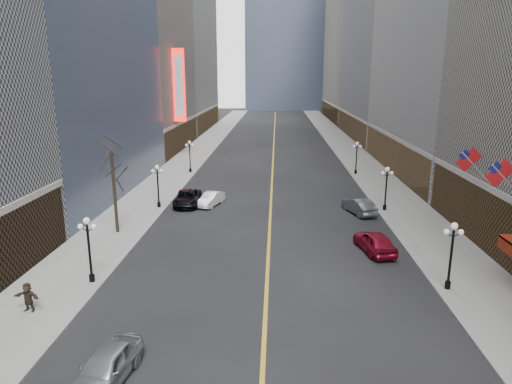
# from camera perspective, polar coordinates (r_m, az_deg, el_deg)

# --- Properties ---
(sidewalk_east) EXTENTS (6.00, 230.00, 0.15)m
(sidewalk_east) POSITION_cam_1_polar(r_m,az_deg,el_deg) (70.43, 13.57, 2.86)
(sidewalk_east) COLOR gray
(sidewalk_east) RESTS_ON ground
(sidewalk_west) EXTENTS (6.00, 230.00, 0.15)m
(sidewalk_west) POSITION_cam_1_polar(r_m,az_deg,el_deg) (70.65, -9.35, 3.10)
(sidewalk_west) COLOR gray
(sidewalk_west) RESTS_ON ground
(lane_line) EXTENTS (0.25, 200.00, 0.02)m
(lane_line) POSITION_cam_1_polar(r_m,az_deg,el_deg) (78.98, 2.16, 4.42)
(lane_line) COLOR gold
(lane_line) RESTS_ON ground
(bldg_east_c) EXTENTS (26.60, 40.60, 48.80)m
(bldg_east_c) POSITION_cam_1_polar(r_m,az_deg,el_deg) (108.37, 19.40, 19.18)
(bldg_east_c) COLOR gray
(bldg_east_c) RESTS_ON ground
(bldg_east_d) EXTENTS (26.60, 46.60, 62.80)m
(bldg_east_d) POSITION_cam_1_polar(r_m,az_deg,el_deg) (150.72, 14.77, 20.61)
(bldg_east_d) COLOR gray
(bldg_east_d) RESTS_ON ground
(bldg_west_c) EXTENTS (26.60, 30.60, 50.80)m
(bldg_west_c) POSITION_cam_1_polar(r_m,az_deg,el_deg) (90.82, -18.26, 21.00)
(bldg_west_c) COLOR gray
(bldg_west_c) RESTS_ON ground
(streetlamp_east_1) EXTENTS (1.26, 0.44, 4.52)m
(streetlamp_east_1) POSITION_cam_1_polar(r_m,az_deg,el_deg) (31.85, 23.28, -6.56)
(streetlamp_east_1) COLOR black
(streetlamp_east_1) RESTS_ON sidewalk_east
(streetlamp_east_2) EXTENTS (1.26, 0.44, 4.52)m
(streetlamp_east_2) POSITION_cam_1_polar(r_m,az_deg,el_deg) (48.36, 15.98, 0.97)
(streetlamp_east_2) COLOR black
(streetlamp_east_2) RESTS_ON sidewalk_east
(streetlamp_east_3) EXTENTS (1.26, 0.44, 4.52)m
(streetlamp_east_3) POSITION_cam_1_polar(r_m,az_deg,el_deg) (65.66, 12.47, 4.62)
(streetlamp_east_3) COLOR black
(streetlamp_east_3) RESTS_ON sidewalk_east
(streetlamp_west_1) EXTENTS (1.26, 0.44, 4.52)m
(streetlamp_west_1) POSITION_cam_1_polar(r_m,az_deg,el_deg) (32.25, -20.20, -6.01)
(streetlamp_west_1) COLOR black
(streetlamp_west_1) RESTS_ON sidewalk_west
(streetlamp_west_2) EXTENTS (1.26, 0.44, 4.52)m
(streetlamp_west_2) POSITION_cam_1_polar(r_m,az_deg,el_deg) (48.62, -12.18, 1.28)
(streetlamp_west_2) COLOR black
(streetlamp_west_2) RESTS_ON sidewalk_west
(streetlamp_west_3) EXTENTS (1.26, 0.44, 4.52)m
(streetlamp_west_3) POSITION_cam_1_polar(r_m,az_deg,el_deg) (65.85, -8.28, 4.83)
(streetlamp_west_3) COLOR black
(streetlamp_west_3) RESTS_ON sidewalk_west
(flag_4) EXTENTS (2.87, 0.12, 2.87)m
(flag_4) POSITION_cam_1_polar(r_m,az_deg,el_deg) (33.85, 28.42, 1.80)
(flag_4) COLOR #B2B2B7
(flag_4) RESTS_ON ground
(flag_5) EXTENTS (2.87, 0.12, 2.87)m
(flag_5) POSITION_cam_1_polar(r_m,az_deg,el_deg) (38.33, 25.26, 3.45)
(flag_5) COLOR #B2B2B7
(flag_5) RESTS_ON ground
(theatre_marquee) EXTENTS (2.00, 0.55, 12.00)m
(theatre_marquee) POSITION_cam_1_polar(r_m,az_deg,el_deg) (79.52, -9.58, 12.99)
(theatre_marquee) COLOR red
(theatre_marquee) RESTS_ON ground
(tree_west_far) EXTENTS (3.60, 3.60, 7.92)m
(tree_west_far) POSITION_cam_1_polar(r_m,az_deg,el_deg) (40.99, -17.52, 3.29)
(tree_west_far) COLOR #2D231C
(tree_west_far) RESTS_ON sidewalk_west
(car_nb_near) EXTENTS (2.62, 5.02, 1.63)m
(car_nb_near) POSITION_cam_1_polar(r_m,az_deg,el_deg) (23.16, -18.29, -20.07)
(car_nb_near) COLOR #A0A3A8
(car_nb_near) RESTS_ON ground
(car_nb_mid) EXTENTS (2.76, 4.56, 1.42)m
(car_nb_mid) POSITION_cam_1_polar(r_m,az_deg,el_deg) (49.41, -5.68, -0.88)
(car_nb_mid) COLOR white
(car_nb_mid) RESTS_ON ground
(car_nb_far) EXTENTS (2.92, 5.81, 1.58)m
(car_nb_far) POSITION_cam_1_polar(r_m,az_deg,el_deg) (49.78, -8.55, -0.76)
(car_nb_far) COLOR black
(car_nb_far) RESTS_ON ground
(car_sb_mid) EXTENTS (3.03, 5.34, 1.71)m
(car_sb_mid) POSITION_cam_1_polar(r_m,az_deg,el_deg) (37.54, 14.61, -6.03)
(car_sb_mid) COLOR maroon
(car_sb_mid) RESTS_ON ground
(car_sb_far) EXTENTS (3.13, 5.13, 1.60)m
(car_sb_far) POSITION_cam_1_polar(r_m,az_deg,el_deg) (47.43, 12.77, -1.71)
(car_sb_far) COLOR #505458
(car_sb_far) RESTS_ON ground
(ped_west_far) EXTENTS (1.71, 0.78, 1.78)m
(ped_west_far) POSITION_cam_1_polar(r_m,az_deg,el_deg) (30.50, -26.63, -11.66)
(ped_west_far) COLOR #32251B
(ped_west_far) RESTS_ON sidewalk_west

